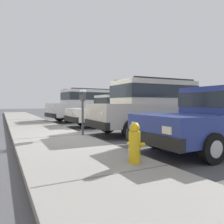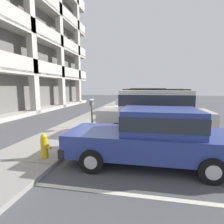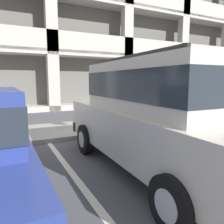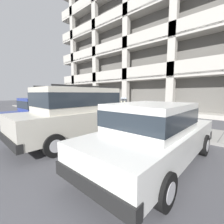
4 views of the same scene
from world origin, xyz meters
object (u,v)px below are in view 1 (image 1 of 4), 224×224
(red_sedan, at_px, (224,116))
(parking_meter_near, at_px, (83,102))
(blue_coupe, at_px, (87,104))
(fire_hydrant, at_px, (135,143))
(dark_hatchback, at_px, (114,110))
(silver_suv, at_px, (153,105))

(red_sedan, bearing_deg, parking_meter_near, 40.98)
(parking_meter_near, bearing_deg, blue_coupe, -21.51)
(red_sedan, distance_m, fire_hydrant, 3.03)
(dark_hatchback, distance_m, parking_meter_near, 4.23)
(red_sedan, relative_size, parking_meter_near, 3.10)
(red_sedan, height_order, fire_hydrant, red_sedan)
(red_sedan, xyz_separation_m, dark_hatchback, (6.19, -0.13, 0.00))
(red_sedan, height_order, parking_meter_near, parking_meter_near)
(red_sedan, relative_size, dark_hatchback, 1.00)
(blue_coupe, distance_m, parking_meter_near, 6.88)
(silver_suv, xyz_separation_m, fire_hydrant, (-3.54, 3.12, -0.62))
(silver_suv, distance_m, fire_hydrant, 4.76)
(dark_hatchback, bearing_deg, blue_coupe, 4.53)
(red_sedan, relative_size, fire_hydrant, 6.41)
(blue_coupe, bearing_deg, fire_hydrant, 159.51)
(parking_meter_near, height_order, fire_hydrant, parking_meter_near)
(silver_suv, height_order, blue_coupe, same)
(fire_hydrant, bearing_deg, parking_meter_near, -4.84)
(silver_suv, height_order, fire_hydrant, silver_suv)
(silver_suv, distance_m, parking_meter_near, 2.82)
(blue_coupe, bearing_deg, dark_hatchback, -179.73)
(silver_suv, bearing_deg, fire_hydrant, 139.68)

